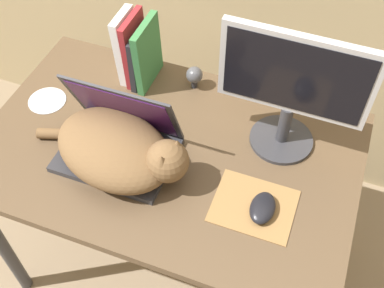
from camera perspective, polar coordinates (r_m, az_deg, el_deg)
name	(u,v)px	position (r m, az deg, el deg)	size (l,w,h in m)	color
desk	(168,166)	(1.48, -2.81, -2.59)	(1.11, 0.71, 0.71)	brown
laptop	(119,141)	(1.38, -8.63, 0.39)	(0.32, 0.24, 0.24)	#2D2D33
cat	(119,150)	(1.33, -8.60, -0.72)	(0.49, 0.34, 0.16)	brown
external_monitor	(292,88)	(1.30, 11.82, 6.49)	(0.40, 0.19, 0.39)	#333338
mousepad	(254,206)	(1.30, 7.34, -7.28)	(0.22, 0.18, 0.00)	olive
computer_mouse	(263,208)	(1.28, 8.37, -7.50)	(0.07, 0.10, 0.03)	black
book_row	(137,51)	(1.56, -6.50, 10.89)	(0.11, 0.16, 0.24)	white
webcam	(194,75)	(1.55, 0.29, 8.13)	(0.05, 0.05, 0.08)	#232328
cd_disc	(47,101)	(1.61, -16.79, 4.95)	(0.12, 0.12, 0.00)	silver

